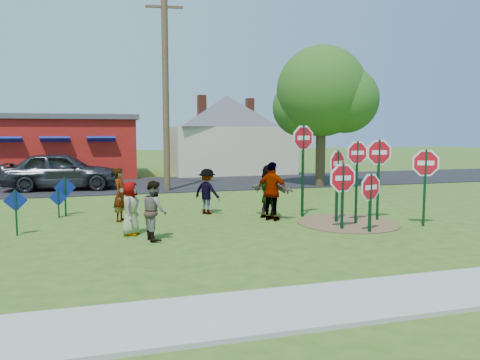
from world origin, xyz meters
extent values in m
plane|color=#365518|center=(0.00, 0.00, 0.00)|extent=(120.00, 120.00, 0.00)
cube|color=#9E9E99|center=(0.00, -7.20, 0.04)|extent=(22.00, 1.80, 0.08)
cube|color=black|center=(0.00, 11.50, 0.02)|extent=(120.00, 7.50, 0.04)
cylinder|color=brown|center=(4.50, -1.00, 0.01)|extent=(3.20, 3.20, 0.03)
cube|color=maroon|center=(-5.50, 18.00, 1.80)|extent=(9.00, 7.00, 3.60)
cube|color=#4C4C51|center=(-5.50, 18.00, 3.75)|extent=(9.40, 7.40, 0.30)
cube|color=navy|center=(-8.00, 14.40, 2.40)|extent=(1.60, 0.78, 0.45)
cube|color=navy|center=(-5.50, 14.40, 2.40)|extent=(1.60, 0.78, 0.45)
cube|color=navy|center=(-3.00, 14.40, 2.40)|extent=(1.60, 0.78, 0.45)
cube|color=beige|center=(5.50, 18.00, 1.60)|extent=(8.00, 7.00, 3.20)
pyramid|color=#4C4C51|center=(5.50, 18.00, 5.40)|extent=(9.40, 9.40, 2.20)
cube|color=brown|center=(3.50, 17.00, 4.60)|extent=(0.55, 0.55, 1.40)
cube|color=brown|center=(7.50, 19.00, 4.60)|extent=(0.55, 0.55, 1.40)
cube|color=#0E351C|center=(3.83, -1.80, 0.98)|extent=(0.06, 0.08, 1.96)
cylinder|color=white|center=(3.83, -1.80, 1.54)|extent=(1.16, 0.05, 1.16)
cylinder|color=red|center=(3.83, -1.80, 1.54)|extent=(1.00, 0.05, 1.00)
cube|color=white|center=(3.83, -1.80, 1.54)|extent=(0.51, 0.02, 0.14)
cube|color=#0E351C|center=(3.57, 0.50, 1.55)|extent=(0.08, 0.09, 3.10)
cylinder|color=white|center=(3.57, 0.50, 2.68)|extent=(1.12, 0.30, 1.15)
cylinder|color=red|center=(3.57, 0.50, 2.68)|extent=(0.97, 0.26, 0.99)
cube|color=white|center=(3.57, 0.50, 2.68)|extent=(0.49, 0.13, 0.14)
cylinder|color=gold|center=(3.57, 0.50, 2.68)|extent=(1.12, 0.29, 1.15)
cube|color=#0E351C|center=(4.65, -1.18, 1.30)|extent=(0.05, 0.07, 2.60)
cylinder|color=white|center=(4.65, -1.18, 2.24)|extent=(0.99, 0.05, 0.99)
cylinder|color=red|center=(4.65, -1.18, 2.24)|extent=(0.86, 0.05, 0.86)
cube|color=white|center=(4.65, -1.18, 2.24)|extent=(0.44, 0.02, 0.12)
cube|color=#0E351C|center=(5.64, -0.83, 1.32)|extent=(0.07, 0.08, 2.64)
cylinder|color=white|center=(5.64, -0.83, 2.23)|extent=(1.13, 0.20, 1.14)
cylinder|color=red|center=(5.64, -0.83, 2.23)|extent=(0.97, 0.17, 0.98)
cube|color=white|center=(5.64, -0.83, 2.23)|extent=(0.50, 0.08, 0.14)
cylinder|color=gold|center=(5.64, -0.83, 2.23)|extent=(1.13, 0.19, 1.14)
cube|color=#0E351C|center=(4.40, -2.39, 0.86)|extent=(0.08, 0.09, 1.71)
cylinder|color=white|center=(4.40, -2.39, 1.32)|extent=(1.04, 0.36, 1.09)
cylinder|color=red|center=(4.40, -2.39, 1.32)|extent=(0.90, 0.32, 0.94)
cube|color=white|center=(4.40, -2.39, 1.32)|extent=(0.46, 0.16, 0.14)
cube|color=#0E351C|center=(6.50, -2.03, 1.18)|extent=(0.08, 0.09, 2.36)
cylinder|color=white|center=(6.50, -2.03, 1.95)|extent=(1.05, 0.43, 1.12)
cylinder|color=red|center=(6.50, -2.03, 1.95)|extent=(0.91, 0.37, 0.97)
cube|color=white|center=(6.50, -2.03, 1.95)|extent=(0.46, 0.19, 0.14)
cylinder|color=gold|center=(6.50, -2.03, 1.95)|extent=(1.05, 0.42, 1.12)
cube|color=#0E351C|center=(4.19, -0.78, 1.16)|extent=(0.09, 0.10, 2.32)
cylinder|color=white|center=(4.19, -0.78, 1.90)|extent=(0.99, 0.60, 1.14)
cylinder|color=red|center=(4.19, -0.78, 1.90)|extent=(0.86, 0.52, 0.99)
cube|color=white|center=(4.19, -0.78, 1.90)|extent=(0.44, 0.26, 0.14)
cube|color=#0E351C|center=(-5.28, 0.04, 0.64)|extent=(0.05, 0.06, 1.29)
cube|color=navy|center=(-5.28, 0.04, 0.99)|extent=(0.63, 0.08, 0.63)
cube|color=#0E351C|center=(-4.40, 2.56, 0.49)|extent=(0.05, 0.06, 0.98)
cube|color=navy|center=(-4.40, 2.56, 0.70)|extent=(0.60, 0.02, 0.60)
cube|color=#0E351C|center=(-4.21, 2.97, 0.66)|extent=(0.06, 0.07, 1.32)
cube|color=navy|center=(-4.21, 2.97, 0.98)|extent=(0.73, 0.03, 0.73)
imported|color=#44449B|center=(-2.21, -0.78, 0.76)|extent=(0.70, 0.86, 1.52)
imported|color=#206E6D|center=(-2.41, 1.39, 0.87)|extent=(0.61, 0.74, 1.73)
imported|color=brown|center=(-1.63, -1.56, 0.80)|extent=(0.73, 0.87, 1.60)
imported|color=#323237|center=(0.56, 1.90, 0.80)|extent=(1.13, 1.17, 1.60)
imported|color=#462850|center=(2.34, 0.11, 0.96)|extent=(1.13, 1.13, 1.92)
imported|color=#215933|center=(2.39, 0.56, 0.91)|extent=(1.36, 1.70, 1.81)
imported|color=#313136|center=(-4.90, 10.40, 0.97)|extent=(5.62, 2.66, 1.86)
cylinder|color=#4C3823|center=(0.03, 8.61, 4.95)|extent=(0.31, 0.31, 9.90)
cube|color=#4C3823|center=(0.03, 8.61, 8.69)|extent=(1.76, 0.37, 0.11)
cylinder|color=#382819|center=(8.08, 8.40, 1.99)|extent=(0.51, 0.51, 3.98)
sphere|color=#2A5416|center=(8.08, 8.40, 4.97)|extent=(4.70, 4.70, 4.70)
sphere|color=#2A5416|center=(9.16, 7.86, 4.52)|extent=(3.43, 3.43, 3.43)
sphere|color=#2A5416|center=(7.27, 9.12, 4.16)|extent=(3.07, 3.07, 3.07)
camera|label=1|loc=(-2.89, -14.04, 2.92)|focal=35.00mm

